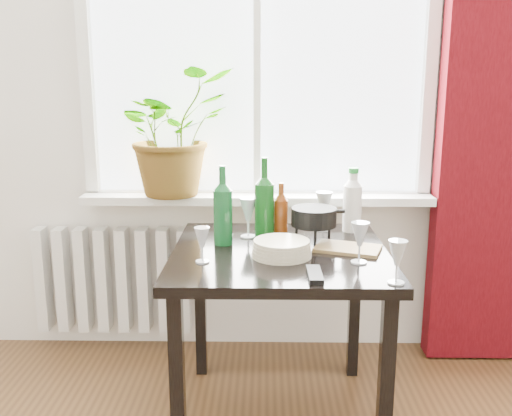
{
  "coord_description": "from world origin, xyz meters",
  "views": [
    {
      "loc": [
        0.04,
        -0.62,
        1.41
      ],
      "look_at": [
        0.01,
        1.55,
        0.91
      ],
      "focal_mm": 40.0,
      "sensor_mm": 36.0,
      "label": 1
    }
  ],
  "objects_px": {
    "table": "(280,272)",
    "plate_stack": "(282,248)",
    "cutting_board": "(348,248)",
    "wineglass_front_left": "(202,245)",
    "wine_bottle_left": "(223,205)",
    "tv_remote": "(315,274)",
    "wineglass_back_center": "(324,211)",
    "wineglass_far_right": "(397,262)",
    "wineglass_front_right": "(360,242)",
    "fondue_pot": "(314,225)",
    "cleaning_bottle": "(352,199)",
    "wineglass_back_left": "(248,217)",
    "potted_plant": "(173,132)",
    "wine_bottle_right": "(264,198)",
    "bottle_amber": "(281,210)",
    "radiator": "(114,280)"
  },
  "relations": [
    {
      "from": "table",
      "to": "plate_stack",
      "type": "distance_m",
      "value": 0.15
    },
    {
      "from": "cutting_board",
      "to": "plate_stack",
      "type": "bearing_deg",
      "value": -161.93
    },
    {
      "from": "plate_stack",
      "to": "wineglass_front_left",
      "type": "bearing_deg",
      "value": -164.96
    },
    {
      "from": "wine_bottle_left",
      "to": "tv_remote",
      "type": "height_order",
      "value": "wine_bottle_left"
    },
    {
      "from": "wineglass_back_center",
      "to": "tv_remote",
      "type": "distance_m",
      "value": 0.63
    },
    {
      "from": "wine_bottle_left",
      "to": "wineglass_far_right",
      "type": "distance_m",
      "value": 0.76
    },
    {
      "from": "wineglass_front_right",
      "to": "wineglass_far_right",
      "type": "bearing_deg",
      "value": -67.52
    },
    {
      "from": "table",
      "to": "fondue_pot",
      "type": "height_order",
      "value": "fondue_pot"
    },
    {
      "from": "table",
      "to": "wineglass_back_center",
      "type": "bearing_deg",
      "value": 56.64
    },
    {
      "from": "cleaning_bottle",
      "to": "wineglass_back_left",
      "type": "height_order",
      "value": "cleaning_bottle"
    },
    {
      "from": "plate_stack",
      "to": "potted_plant",
      "type": "bearing_deg",
      "value": 127.56
    },
    {
      "from": "wine_bottle_right",
      "to": "bottle_amber",
      "type": "xyz_separation_m",
      "value": [
        0.07,
        0.02,
        -0.06
      ]
    },
    {
      "from": "wineglass_front_right",
      "to": "plate_stack",
      "type": "bearing_deg",
      "value": 164.93
    },
    {
      "from": "radiator",
      "to": "wineglass_back_left",
      "type": "bearing_deg",
      "value": -31.84
    },
    {
      "from": "plate_stack",
      "to": "radiator",
      "type": "bearing_deg",
      "value": 140.19
    },
    {
      "from": "table",
      "to": "wineglass_back_left",
      "type": "distance_m",
      "value": 0.29
    },
    {
      "from": "wineglass_front_left",
      "to": "cutting_board",
      "type": "xyz_separation_m",
      "value": [
        0.56,
        0.17,
        -0.06
      ]
    },
    {
      "from": "table",
      "to": "bottle_amber",
      "type": "height_order",
      "value": "bottle_amber"
    },
    {
      "from": "fondue_pot",
      "to": "radiator",
      "type": "bearing_deg",
      "value": 172.04
    },
    {
      "from": "potted_plant",
      "to": "fondue_pot",
      "type": "relative_size",
      "value": 2.84
    },
    {
      "from": "wine_bottle_right",
      "to": "radiator",
      "type": "bearing_deg",
      "value": 149.48
    },
    {
      "from": "potted_plant",
      "to": "table",
      "type": "bearing_deg",
      "value": -48.99
    },
    {
      "from": "potted_plant",
      "to": "wine_bottle_left",
      "type": "xyz_separation_m",
      "value": [
        0.28,
        -0.5,
        -0.25
      ]
    },
    {
      "from": "tv_remote",
      "to": "wineglass_back_center",
      "type": "bearing_deg",
      "value": 81.26
    },
    {
      "from": "wineglass_far_right",
      "to": "fondue_pot",
      "type": "relative_size",
      "value": 0.71
    },
    {
      "from": "wine_bottle_right",
      "to": "wineglass_front_right",
      "type": "height_order",
      "value": "wine_bottle_right"
    },
    {
      "from": "bottle_amber",
      "to": "wineglass_back_left",
      "type": "distance_m",
      "value": 0.14
    },
    {
      "from": "cutting_board",
      "to": "wine_bottle_left",
      "type": "bearing_deg",
      "value": 171.12
    },
    {
      "from": "wineglass_back_center",
      "to": "wineglass_front_left",
      "type": "distance_m",
      "value": 0.68
    },
    {
      "from": "wineglass_back_center",
      "to": "tv_remote",
      "type": "bearing_deg",
      "value": -98.27
    },
    {
      "from": "wine_bottle_right",
      "to": "wineglass_back_center",
      "type": "distance_m",
      "value": 0.31
    },
    {
      "from": "wine_bottle_right",
      "to": "wineglass_front_left",
      "type": "bearing_deg",
      "value": -124.91
    },
    {
      "from": "wineglass_far_right",
      "to": "table",
      "type": "bearing_deg",
      "value": 135.33
    },
    {
      "from": "wineglass_front_left",
      "to": "cleaning_bottle",
      "type": "bearing_deg",
      "value": 36.49
    },
    {
      "from": "fondue_pot",
      "to": "wineglass_far_right",
      "type": "bearing_deg",
      "value": -45.08
    },
    {
      "from": "potted_plant",
      "to": "wine_bottle_left",
      "type": "height_order",
      "value": "potted_plant"
    },
    {
      "from": "wineglass_back_left",
      "to": "tv_remote",
      "type": "relative_size",
      "value": 1.08
    },
    {
      "from": "table",
      "to": "wineglass_back_left",
      "type": "bearing_deg",
      "value": 125.54
    },
    {
      "from": "plate_stack",
      "to": "bottle_amber",
      "type": "bearing_deg",
      "value": 89.13
    },
    {
      "from": "radiator",
      "to": "bottle_amber",
      "type": "distance_m",
      "value": 1.08
    },
    {
      "from": "cleaning_bottle",
      "to": "wineglass_front_right",
      "type": "height_order",
      "value": "cleaning_bottle"
    },
    {
      "from": "wine_bottle_right",
      "to": "wineglass_back_left",
      "type": "distance_m",
      "value": 0.11
    },
    {
      "from": "wineglass_front_right",
      "to": "wineglass_front_left",
      "type": "bearing_deg",
      "value": -179.73
    },
    {
      "from": "wineglass_front_right",
      "to": "wine_bottle_right",
      "type": "bearing_deg",
      "value": 137.24
    },
    {
      "from": "wine_bottle_right",
      "to": "tv_remote",
      "type": "height_order",
      "value": "wine_bottle_right"
    },
    {
      "from": "wine_bottle_left",
      "to": "wineglass_back_left",
      "type": "distance_m",
      "value": 0.16
    },
    {
      "from": "plate_stack",
      "to": "tv_remote",
      "type": "distance_m",
      "value": 0.26
    },
    {
      "from": "tv_remote",
      "to": "table",
      "type": "bearing_deg",
      "value": 109.32
    },
    {
      "from": "wine_bottle_left",
      "to": "plate_stack",
      "type": "relative_size",
      "value": 1.43
    },
    {
      "from": "plate_stack",
      "to": "cutting_board",
      "type": "relative_size",
      "value": 0.92
    }
  ]
}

